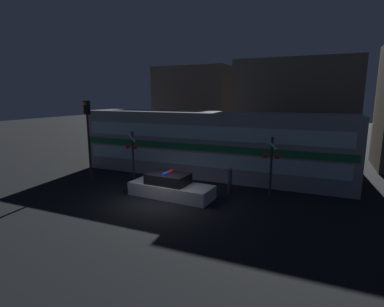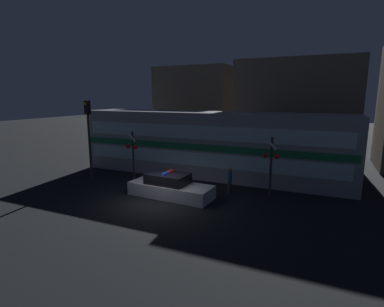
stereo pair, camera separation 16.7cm
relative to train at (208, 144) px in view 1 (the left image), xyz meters
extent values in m
plane|color=black|center=(-0.44, -6.38, -2.26)|extent=(120.00, 120.00, 0.00)
cube|color=gray|center=(0.00, 0.01, 0.00)|extent=(19.07, 3.19, 4.52)
cube|color=#19723F|center=(0.00, -1.60, 0.00)|extent=(18.69, 0.03, 0.45)
cube|color=silver|center=(0.00, -1.60, -0.81)|extent=(18.12, 0.02, 0.90)
cube|color=silver|center=(0.00, -1.60, 0.99)|extent=(18.12, 0.02, 0.90)
cube|color=silver|center=(-0.26, -5.26, -1.89)|extent=(4.89, 1.99, 0.74)
cube|color=black|center=(-0.45, -5.25, -1.23)|extent=(2.39, 1.65, 0.58)
cube|color=blue|center=(-0.46, -5.51, -0.88)|extent=(0.23, 0.53, 0.12)
cube|color=red|center=(-0.43, -4.99, -0.88)|extent=(0.23, 0.53, 0.12)
cylinder|color=#2D2833|center=(2.63, -3.47, -1.88)|extent=(0.23, 0.23, 0.75)
cylinder|color=navy|center=(2.63, -3.47, -1.20)|extent=(0.27, 0.27, 0.62)
sphere|color=#8C664C|center=(2.63, -3.47, -0.79)|extent=(0.20, 0.20, 0.20)
cylinder|color=#2D2D33|center=(4.86, -3.06, -0.55)|extent=(0.14, 0.14, 3.41)
sphere|color=red|center=(4.56, -3.21, 0.13)|extent=(0.28, 0.28, 0.28)
sphere|color=red|center=(5.17, -3.21, 0.13)|extent=(0.28, 0.28, 0.28)
cube|color=white|center=(4.86, -3.15, 0.74)|extent=(0.58, 0.03, 0.58)
cylinder|color=#2D2D33|center=(-4.15, -3.28, -0.61)|extent=(0.14, 0.14, 3.30)
sphere|color=red|center=(-4.45, -3.43, 0.05)|extent=(0.28, 0.28, 0.28)
sphere|color=red|center=(-3.84, -3.43, 0.05)|extent=(0.28, 0.28, 0.28)
cube|color=white|center=(-4.15, -3.36, 0.65)|extent=(0.58, 0.03, 0.58)
cylinder|color=#2D2D33|center=(-6.83, -4.39, -0.05)|extent=(0.16, 0.16, 4.43)
cube|color=black|center=(-6.83, -4.39, 2.62)|extent=(0.30, 0.30, 0.90)
sphere|color=gold|center=(-6.83, -4.58, 2.87)|extent=(0.23, 0.23, 0.23)
cube|color=#726656|center=(-4.92, 9.87, 1.97)|extent=(7.42, 6.69, 8.46)
cube|color=#726656|center=(5.03, 7.35, 2.02)|extent=(9.65, 5.08, 8.56)
camera|label=1|loc=(7.32, -19.65, 3.34)|focal=28.00mm
camera|label=2|loc=(7.48, -19.58, 3.34)|focal=28.00mm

